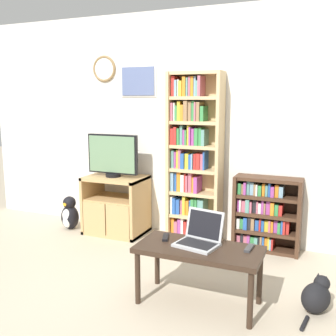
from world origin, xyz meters
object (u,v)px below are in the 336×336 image
object	(u,v)px
television	(113,156)
remote_near_laptop	(249,248)
penguin_figurine	(69,214)
tv_stand	(116,205)
bookshelf_short	(264,214)
cat	(317,296)
coffee_table	(199,254)
laptop	(200,236)
bookshelf_tall	(192,160)
remote_far_from_laptop	(166,237)

from	to	relation	value
television	remote_near_laptop	xyz separation A→B (m)	(1.85, -1.10, -0.47)
remote_near_laptop	penguin_figurine	bearing A→B (deg)	-19.06
tv_stand	bookshelf_short	size ratio (longest dim) A/B	0.88
television	penguin_figurine	bearing A→B (deg)	-169.62
cat	penguin_figurine	xyz separation A→B (m)	(-2.94, 0.86, 0.06)
television	coffee_table	distance (m)	1.98
coffee_table	bookshelf_short	bearing A→B (deg)	78.43
laptop	penguin_figurine	world-z (taller)	laptop
television	cat	bearing A→B (deg)	-22.34
bookshelf_tall	remote_near_laptop	world-z (taller)	bookshelf_tall
penguin_figurine	cat	bearing A→B (deg)	-16.36
penguin_figurine	laptop	bearing A→B (deg)	-26.74
bookshelf_short	penguin_figurine	xyz separation A→B (m)	(-2.34, -0.27, -0.21)
remote_far_from_laptop	penguin_figurine	xyz separation A→B (m)	(-1.75, 1.02, -0.29)
coffee_table	laptop	size ratio (longest dim) A/B	2.62
remote_far_from_laptop	coffee_table	bearing A→B (deg)	146.98
bookshelf_tall	remote_far_from_laptop	world-z (taller)	bookshelf_tall
bookshelf_tall	cat	world-z (taller)	bookshelf_tall
bookshelf_short	remote_near_laptop	bearing A→B (deg)	-85.94
laptop	bookshelf_short	bearing A→B (deg)	88.58
coffee_table	laptop	xyz separation A→B (m)	(-0.02, 0.07, 0.12)
bookshelf_tall	cat	distance (m)	1.99
tv_stand	cat	world-z (taller)	tv_stand
coffee_table	remote_far_from_laptop	bearing A→B (deg)	165.94
remote_far_from_laptop	tv_stand	bearing A→B (deg)	-63.59
tv_stand	laptop	world-z (taller)	laptop
bookshelf_tall	laptop	xyz separation A→B (m)	(0.53, -1.31, -0.40)
television	remote_far_from_laptop	world-z (taller)	television
tv_stand	television	world-z (taller)	television
remote_near_laptop	penguin_figurine	distance (m)	2.64
television	penguin_figurine	distance (m)	0.96
television	bookshelf_tall	bearing A→B (deg)	10.22
laptop	cat	xyz separation A→B (m)	(0.89, 0.17, -0.41)
tv_stand	remote_near_laptop	distance (m)	2.14
bookshelf_tall	coffee_table	distance (m)	1.57
tv_stand	coffee_table	distance (m)	1.90
bookshelf_short	cat	bearing A→B (deg)	-62.33
bookshelf_short	remote_near_laptop	distance (m)	1.26
bookshelf_tall	laptop	world-z (taller)	bookshelf_tall
penguin_figurine	remote_far_from_laptop	bearing A→B (deg)	-30.27
television	bookshelf_tall	xyz separation A→B (m)	(0.94, 0.17, -0.02)
laptop	remote_near_laptop	xyz separation A→B (m)	(0.38, 0.04, -0.06)
laptop	cat	distance (m)	0.99
bookshelf_short	remote_near_laptop	xyz separation A→B (m)	(0.09, -1.26, 0.09)
tv_stand	coffee_table	xyz separation A→B (m)	(1.46, -1.21, 0.07)
cat	tv_stand	bearing A→B (deg)	-172.17
laptop	cat	world-z (taller)	laptop
bookshelf_short	coffee_table	world-z (taller)	bookshelf_short
remote_near_laptop	penguin_figurine	xyz separation A→B (m)	(-2.43, 0.99, -0.29)
remote_far_from_laptop	cat	world-z (taller)	remote_far_from_laptop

